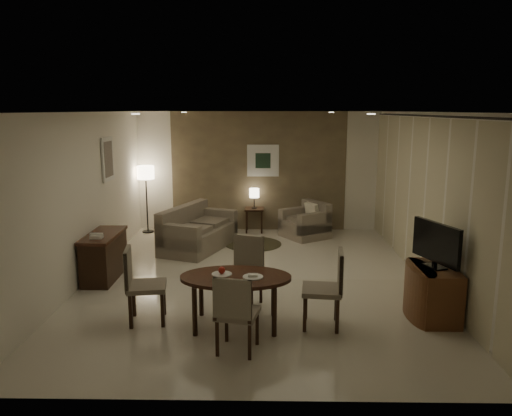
{
  "coord_description": "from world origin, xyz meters",
  "views": [
    {
      "loc": [
        0.14,
        -7.82,
        2.74
      ],
      "look_at": [
        0.0,
        0.2,
        1.15
      ],
      "focal_mm": 35.0,
      "sensor_mm": 36.0,
      "label": 1
    }
  ],
  "objects_px": {
    "console_desk": "(104,256)",
    "chair_far": "(243,273)",
    "dining_table": "(236,301)",
    "side_table": "(254,220)",
    "chair_right": "(321,289)",
    "tv_cabinet": "(434,292)",
    "chair_near": "(238,312)",
    "sofa": "(199,228)",
    "armchair": "(305,220)",
    "floor_lamp": "(147,199)",
    "chair_left": "(147,285)"
  },
  "relations": [
    {
      "from": "console_desk",
      "to": "chair_far",
      "type": "height_order",
      "value": "chair_far"
    },
    {
      "from": "dining_table",
      "to": "side_table",
      "type": "height_order",
      "value": "dining_table"
    },
    {
      "from": "chair_right",
      "to": "tv_cabinet",
      "type": "bearing_deg",
      "value": 107.06
    },
    {
      "from": "tv_cabinet",
      "to": "chair_near",
      "type": "bearing_deg",
      "value": -159.14
    },
    {
      "from": "dining_table",
      "to": "console_desk",
      "type": "bearing_deg",
      "value": 141.63
    },
    {
      "from": "chair_right",
      "to": "sofa",
      "type": "distance_m",
      "value": 4.14
    },
    {
      "from": "tv_cabinet",
      "to": "chair_right",
      "type": "height_order",
      "value": "chair_right"
    },
    {
      "from": "chair_right",
      "to": "dining_table",
      "type": "bearing_deg",
      "value": -83.66
    },
    {
      "from": "dining_table",
      "to": "sofa",
      "type": "bearing_deg",
      "value": 104.73
    },
    {
      "from": "sofa",
      "to": "side_table",
      "type": "distance_m",
      "value": 1.79
    },
    {
      "from": "chair_right",
      "to": "side_table",
      "type": "distance_m",
      "value": 5.13
    },
    {
      "from": "chair_right",
      "to": "armchair",
      "type": "relative_size",
      "value": 1.16
    },
    {
      "from": "side_table",
      "to": "floor_lamp",
      "type": "relative_size",
      "value": 0.36
    },
    {
      "from": "tv_cabinet",
      "to": "chair_right",
      "type": "bearing_deg",
      "value": -169.15
    },
    {
      "from": "chair_left",
      "to": "sofa",
      "type": "bearing_deg",
      "value": -12.23
    },
    {
      "from": "chair_near",
      "to": "chair_right",
      "type": "relative_size",
      "value": 0.94
    },
    {
      "from": "chair_near",
      "to": "chair_left",
      "type": "relative_size",
      "value": 0.94
    },
    {
      "from": "dining_table",
      "to": "side_table",
      "type": "bearing_deg",
      "value": 88.55
    },
    {
      "from": "chair_near",
      "to": "dining_table",
      "type": "bearing_deg",
      "value": -73.12
    },
    {
      "from": "console_desk",
      "to": "tv_cabinet",
      "type": "bearing_deg",
      "value": -17.05
    },
    {
      "from": "chair_near",
      "to": "sofa",
      "type": "distance_m",
      "value": 4.4
    },
    {
      "from": "dining_table",
      "to": "chair_far",
      "type": "distance_m",
      "value": 0.68
    },
    {
      "from": "chair_left",
      "to": "floor_lamp",
      "type": "relative_size",
      "value": 0.66
    },
    {
      "from": "armchair",
      "to": "side_table",
      "type": "bearing_deg",
      "value": -147.09
    },
    {
      "from": "chair_near",
      "to": "chair_left",
      "type": "height_order",
      "value": "chair_left"
    },
    {
      "from": "chair_right",
      "to": "sofa",
      "type": "bearing_deg",
      "value": -144.3
    },
    {
      "from": "chair_far",
      "to": "dining_table",
      "type": "bearing_deg",
      "value": -77.36
    },
    {
      "from": "tv_cabinet",
      "to": "chair_far",
      "type": "bearing_deg",
      "value": 172.03
    },
    {
      "from": "console_desk",
      "to": "chair_far",
      "type": "xyz_separation_m",
      "value": [
        2.34,
        -1.14,
        0.11
      ]
    },
    {
      "from": "chair_near",
      "to": "armchair",
      "type": "xyz_separation_m",
      "value": [
        1.17,
        5.22,
        -0.09
      ]
    },
    {
      "from": "floor_lamp",
      "to": "chair_left",
      "type": "bearing_deg",
      "value": -76.89
    },
    {
      "from": "chair_near",
      "to": "chair_far",
      "type": "relative_size",
      "value": 0.96
    },
    {
      "from": "tv_cabinet",
      "to": "chair_left",
      "type": "distance_m",
      "value": 3.79
    },
    {
      "from": "armchair",
      "to": "tv_cabinet",
      "type": "bearing_deg",
      "value": -14.96
    },
    {
      "from": "chair_far",
      "to": "sofa",
      "type": "xyz_separation_m",
      "value": [
        -1.02,
        2.95,
        -0.07
      ]
    },
    {
      "from": "chair_near",
      "to": "floor_lamp",
      "type": "height_order",
      "value": "floor_lamp"
    },
    {
      "from": "console_desk",
      "to": "dining_table",
      "type": "distance_m",
      "value": 2.89
    },
    {
      "from": "console_desk",
      "to": "dining_table",
      "type": "bearing_deg",
      "value": -38.37
    },
    {
      "from": "tv_cabinet",
      "to": "dining_table",
      "type": "bearing_deg",
      "value": -173.56
    },
    {
      "from": "chair_left",
      "to": "armchair",
      "type": "bearing_deg",
      "value": -37.09
    },
    {
      "from": "console_desk",
      "to": "floor_lamp",
      "type": "relative_size",
      "value": 0.79
    },
    {
      "from": "chair_far",
      "to": "armchair",
      "type": "height_order",
      "value": "chair_far"
    },
    {
      "from": "tv_cabinet",
      "to": "armchair",
      "type": "height_order",
      "value": "armchair"
    },
    {
      "from": "chair_far",
      "to": "floor_lamp",
      "type": "height_order",
      "value": "floor_lamp"
    },
    {
      "from": "side_table",
      "to": "floor_lamp",
      "type": "height_order",
      "value": "floor_lamp"
    },
    {
      "from": "chair_left",
      "to": "chair_near",
      "type": "bearing_deg",
      "value": -131.37
    },
    {
      "from": "chair_near",
      "to": "tv_cabinet",
      "type": "bearing_deg",
      "value": -147.19
    },
    {
      "from": "armchair",
      "to": "chair_near",
      "type": "bearing_deg",
      "value": -45.75
    },
    {
      "from": "chair_far",
      "to": "chair_right",
      "type": "distance_m",
      "value": 1.21
    },
    {
      "from": "chair_far",
      "to": "side_table",
      "type": "bearing_deg",
      "value": 107.76
    }
  ]
}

